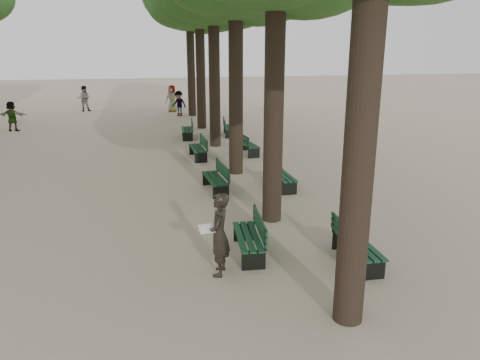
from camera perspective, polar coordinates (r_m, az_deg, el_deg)
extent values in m
plane|color=tan|center=(10.11, 0.18, -11.47)|extent=(120.00, 120.00, 0.00)
cylinder|color=#33261C|center=(7.60, 14.72, 8.51)|extent=(0.52, 0.52, 7.50)
cylinder|color=#33261C|center=(12.26, 4.21, 11.76)|extent=(0.52, 0.52, 7.50)
cylinder|color=#33261C|center=(17.11, -0.51, 13.09)|extent=(0.52, 0.52, 7.50)
cylinder|color=#33261C|center=(22.03, -3.16, 13.78)|extent=(0.52, 0.52, 7.50)
cylinder|color=#33261C|center=(26.98, -4.85, 14.21)|extent=(0.52, 0.52, 7.50)
cylinder|color=#33261C|center=(31.94, -6.02, 14.50)|extent=(0.52, 0.52, 7.50)
cube|color=black|center=(10.92, 0.94, -7.97)|extent=(0.67, 1.84, 0.45)
cube|color=black|center=(10.83, 0.94, -6.88)|extent=(0.69, 1.84, 0.04)
cube|color=black|center=(10.76, 2.43, -5.48)|extent=(0.19, 1.80, 0.40)
cube|color=black|center=(15.47, -3.11, -0.58)|extent=(0.65, 1.83, 0.45)
cube|color=black|center=(15.40, -3.12, 0.22)|extent=(0.67, 1.84, 0.04)
cube|color=black|center=(15.39, -2.12, 1.27)|extent=(0.18, 1.80, 0.40)
cube|color=black|center=(19.97, -5.20, 3.26)|extent=(0.59, 1.82, 0.45)
cube|color=black|center=(19.92, -5.22, 3.89)|extent=(0.61, 1.82, 0.04)
cube|color=black|center=(19.91, -4.44, 4.69)|extent=(0.11, 1.80, 0.40)
cube|color=black|center=(24.40, -6.49, 5.61)|extent=(0.65, 1.83, 0.45)
cube|color=black|center=(24.36, -6.51, 6.13)|extent=(0.67, 1.83, 0.04)
cube|color=black|center=(24.32, -5.87, 6.78)|extent=(0.17, 1.80, 0.40)
cube|color=black|center=(10.84, 14.16, -8.69)|extent=(0.54, 1.81, 0.45)
cube|color=black|center=(10.74, 14.24, -7.60)|extent=(0.56, 1.81, 0.04)
cube|color=black|center=(10.53, 12.96, -6.42)|extent=(0.06, 1.80, 0.40)
cube|color=black|center=(15.88, 5.16, -0.17)|extent=(0.56, 1.81, 0.45)
cube|color=black|center=(15.82, 5.18, 0.61)|extent=(0.58, 1.81, 0.04)
cube|color=black|center=(15.66, 4.24, 1.50)|extent=(0.08, 1.80, 0.40)
cube|color=black|center=(20.71, 1.02, 3.79)|extent=(0.71, 1.85, 0.45)
cube|color=black|center=(20.66, 1.02, 4.40)|extent=(0.73, 1.85, 0.04)
cube|color=black|center=(20.52, 0.28, 5.09)|extent=(0.24, 1.79, 0.40)
cube|color=black|center=(24.97, -1.26, 5.95)|extent=(0.74, 1.85, 0.45)
cube|color=black|center=(24.93, -1.27, 6.46)|extent=(0.76, 1.85, 0.04)
cube|color=black|center=(24.87, -1.92, 7.06)|extent=(0.26, 1.79, 0.40)
imported|color=black|center=(9.78, -2.54, -6.65)|extent=(0.56, 0.80, 1.80)
cube|color=white|center=(9.69, -4.02, -5.94)|extent=(0.37, 0.29, 0.12)
imported|color=#262628|center=(32.13, -7.44, 9.24)|extent=(1.06, 0.91, 1.66)
imported|color=#262628|center=(29.12, -26.03, 7.01)|extent=(1.57, 0.76, 1.66)
imported|color=#262628|center=(34.20, -8.28, 9.82)|extent=(0.99, 0.79, 1.89)
imported|color=#262628|center=(34.76, 3.34, 9.86)|extent=(0.55, 1.01, 1.64)
imported|color=#262628|center=(35.89, -18.47, 9.40)|extent=(0.92, 0.47, 1.82)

